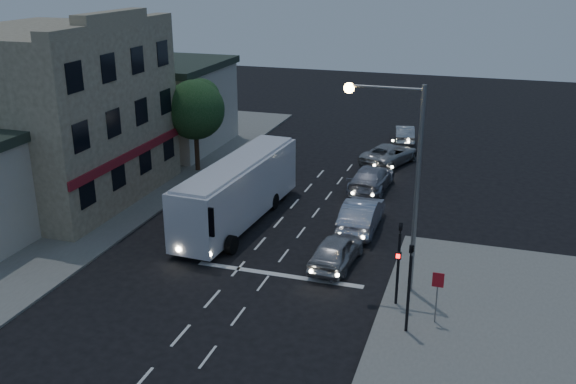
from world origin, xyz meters
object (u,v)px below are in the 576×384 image
(car_extra, at_px, (405,134))
(traffic_signal_side, at_px, (410,278))
(car_sedan_c, at_px, (390,154))
(traffic_signal_main, at_px, (399,254))
(car_sedan_b, at_px, (371,178))
(car_sedan_a, at_px, (361,214))
(streetlight, at_px, (402,166))
(street_tree, at_px, (195,107))
(car_suv, at_px, (336,251))
(regulatory_sign, at_px, (437,289))
(tour_bus, at_px, (238,189))

(car_extra, distance_m, traffic_signal_side, 28.44)
(car_sedan_c, distance_m, traffic_signal_main, 20.33)
(car_sedan_b, bearing_deg, car_sedan_a, 98.51)
(traffic_signal_main, height_order, streetlight, streetlight)
(car_extra, relative_size, street_tree, 0.66)
(car_sedan_b, xyz_separation_m, car_extra, (0.43, 12.04, -0.10))
(car_suv, height_order, traffic_signal_main, traffic_signal_main)
(car_sedan_c, xyz_separation_m, street_tree, (-12.31, -5.71, 3.77))
(car_sedan_a, xyz_separation_m, car_sedan_c, (-0.44, 12.26, -0.11))
(car_sedan_b, height_order, traffic_signal_side, traffic_signal_side)
(car_sedan_b, height_order, streetlight, streetlight)
(car_sedan_a, xyz_separation_m, car_extra, (-0.25, 18.42, -0.16))
(car_sedan_c, distance_m, regulatory_sign, 21.62)
(tour_bus, distance_m, traffic_signal_main, 11.81)
(tour_bus, xyz_separation_m, traffic_signal_main, (9.72, -6.68, 0.51))
(car_sedan_b, xyz_separation_m, street_tree, (-12.08, 0.17, 3.72))
(car_extra, bearing_deg, tour_bus, 61.92)
(car_sedan_b, distance_m, traffic_signal_side, 16.74)
(traffic_signal_side, xyz_separation_m, street_tree, (-16.51, 16.22, 2.08))
(street_tree, bearing_deg, car_sedan_c, 24.89)
(car_sedan_b, bearing_deg, car_extra, -89.53)
(car_sedan_c, distance_m, street_tree, 14.08)
(car_suv, xyz_separation_m, regulatory_sign, (5.01, -4.04, 0.85))
(streetlight, height_order, street_tree, streetlight)
(regulatory_sign, bearing_deg, car_sedan_b, 109.77)
(car_sedan_a, distance_m, traffic_signal_main, 8.44)
(regulatory_sign, distance_m, streetlight, 5.18)
(tour_bus, relative_size, traffic_signal_side, 2.83)
(car_suv, xyz_separation_m, car_sedan_c, (-0.18, 16.94, -0.02))
(traffic_signal_main, bearing_deg, traffic_signal_side, -70.51)
(car_sedan_a, height_order, car_extra, car_sedan_a)
(tour_bus, bearing_deg, street_tree, 132.30)
(car_sedan_c, height_order, regulatory_sign, regulatory_sign)
(car_suv, height_order, traffic_signal_side, traffic_signal_side)
(car_suv, relative_size, car_sedan_b, 0.82)
(car_sedan_c, bearing_deg, car_sedan_a, 112.03)
(traffic_signal_side, relative_size, regulatory_sign, 1.86)
(car_suv, distance_m, car_sedan_a, 4.69)
(traffic_signal_side, bearing_deg, streetlight, 105.70)
(car_sedan_c, bearing_deg, car_sedan_b, 107.72)
(car_suv, xyz_separation_m, street_tree, (-12.49, 11.22, 3.75))
(car_sedan_b, relative_size, traffic_signal_main, 1.31)
(tour_bus, xyz_separation_m, traffic_signal_side, (10.42, -8.66, 0.51))
(car_suv, relative_size, car_sedan_c, 0.84)
(street_tree, bearing_deg, car_extra, 43.53)
(tour_bus, xyz_separation_m, car_extra, (6.42, 19.45, -1.23))
(tour_bus, height_order, streetlight, streetlight)
(streetlight, xyz_separation_m, street_tree, (-15.55, 12.82, -1.23))
(car_sedan_c, bearing_deg, street_tree, 44.86)
(car_sedan_a, distance_m, car_sedan_b, 6.41)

